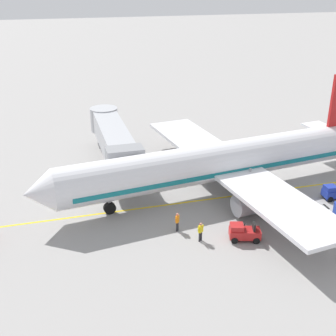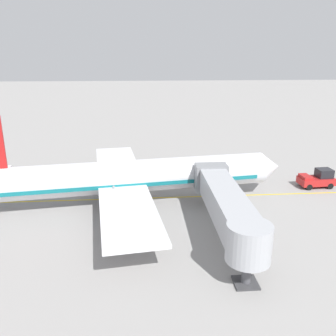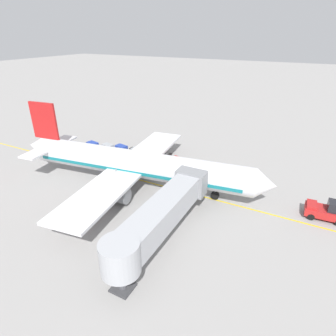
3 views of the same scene
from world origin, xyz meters
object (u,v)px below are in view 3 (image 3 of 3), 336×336
(baggage_tug_spare, at_px, (135,153))
(baggage_cart_front, at_px, (136,152))
(baggage_tug_lead, at_px, (173,160))
(baggage_cart_tail_end, at_px, (93,146))
(pushback_tractor, at_px, (327,211))
(ground_crew_wing_walker, at_px, (193,171))
(baggage_tug_trailing, at_px, (101,156))
(ground_crew_loader, at_px, (190,164))
(baggage_cart_third_in_train, at_px, (108,148))
(parked_airliner, at_px, (135,164))
(baggage_cart_second_in_train, at_px, (122,149))
(jet_bridge, at_px, (161,214))

(baggage_tug_spare, bearing_deg, baggage_cart_front, 125.16)
(baggage_tug_lead, xyz_separation_m, baggage_cart_tail_end, (1.65, -15.74, 0.24))
(pushback_tractor, xyz_separation_m, baggage_tug_spare, (-4.63, -29.89, -0.39))
(baggage_tug_lead, distance_m, baggage_cart_front, 6.94)
(ground_crew_wing_walker, bearing_deg, baggage_tug_trailing, -84.61)
(baggage_tug_lead, distance_m, baggage_tug_trailing, 12.30)
(baggage_tug_lead, distance_m, ground_crew_loader, 3.53)
(baggage_tug_trailing, height_order, baggage_cart_third_in_train, baggage_tug_trailing)
(baggage_cart_front, relative_size, baggage_cart_tail_end, 1.00)
(pushback_tractor, xyz_separation_m, ground_crew_wing_walker, (-2.50, -17.97, -0.15))
(parked_airliner, relative_size, baggage_tug_trailing, 14.52)
(baggage_cart_third_in_train, relative_size, baggage_cart_tail_end, 1.00)
(parked_airliner, height_order, baggage_cart_front, parked_airliner)
(pushback_tractor, bearing_deg, baggage_cart_second_in_train, -98.26)
(jet_bridge, relative_size, pushback_tractor, 3.73)
(baggage_tug_trailing, xyz_separation_m, baggage_cart_second_in_train, (-3.80, 1.43, 0.24))
(baggage_cart_tail_end, distance_m, ground_crew_wing_walker, 20.56)
(baggage_cart_second_in_train, height_order, ground_crew_wing_walker, ground_crew_wing_walker)
(baggage_cart_front, relative_size, ground_crew_wing_walker, 1.76)
(ground_crew_loader, bearing_deg, baggage_cart_second_in_train, -91.15)
(jet_bridge, distance_m, pushback_tractor, 19.73)
(jet_bridge, distance_m, baggage_tug_spare, 22.85)
(baggage_tug_trailing, relative_size, baggage_cart_front, 0.86)
(jet_bridge, xyz_separation_m, pushback_tractor, (-12.52, 15.06, -2.36))
(jet_bridge, height_order, baggage_cart_third_in_train, jet_bridge)
(baggage_tug_spare, distance_m, baggage_cart_second_in_train, 2.97)
(pushback_tractor, relative_size, baggage_tug_spare, 1.78)
(baggage_tug_spare, bearing_deg, baggage_tug_lead, 95.14)
(baggage_tug_lead, relative_size, baggage_cart_second_in_train, 0.92)
(baggage_tug_lead, height_order, baggage_tug_spare, same)
(ground_crew_loader, bearing_deg, parked_airliner, -32.11)
(baggage_tug_spare, xyz_separation_m, ground_crew_wing_walker, (2.13, 11.92, 0.24))
(pushback_tractor, distance_m, baggage_tug_trailing, 34.29)
(baggage_cart_front, height_order, ground_crew_wing_walker, ground_crew_wing_walker)
(baggage_tug_trailing, xyz_separation_m, baggage_cart_tail_end, (-2.66, -4.23, 0.24))
(ground_crew_wing_walker, relative_size, ground_crew_loader, 1.00)
(baggage_cart_front, xyz_separation_m, baggage_cart_tail_end, (1.16, -8.82, 0.00))
(ground_crew_wing_walker, bearing_deg, parked_airliner, -46.77)
(baggage_tug_spare, relative_size, baggage_cart_third_in_train, 0.85)
(baggage_cart_second_in_train, bearing_deg, baggage_cart_third_in_train, -75.77)
(baggage_tug_lead, bearing_deg, baggage_tug_spare, -84.86)
(pushback_tractor, relative_size, baggage_cart_front, 1.52)
(baggage_tug_lead, relative_size, ground_crew_loader, 1.62)
(jet_bridge, xyz_separation_m, baggage_tug_trailing, (-13.49, -19.22, -2.75))
(pushback_tractor, bearing_deg, baggage_cart_front, -99.15)
(baggage_tug_lead, distance_m, baggage_tug_spare, 7.16)
(pushback_tractor, distance_m, ground_crew_wing_walker, 18.15)
(baggage_tug_spare, bearing_deg, jet_bridge, 40.85)
(baggage_cart_second_in_train, bearing_deg, baggage_tug_spare, 87.42)
(baggage_cart_third_in_train, distance_m, ground_crew_loader, 16.04)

